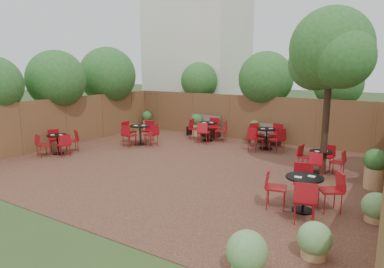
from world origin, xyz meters
The scene contains 12 objects.
ground centered at (0.00, 0.00, 0.00)m, with size 80.00×80.00×0.00m, color #354F23.
courtyard_paving centered at (0.00, 0.00, 0.01)m, with size 12.00×10.00×0.02m, color #3D2019.
fence_back centered at (0.00, 5.00, 1.00)m, with size 12.00×0.08×2.00m, color brown.
fence_left centered at (-6.00, 0.00, 1.00)m, with size 0.08×10.00×2.00m, color brown.
neighbour_building centered at (-4.50, 8.00, 4.00)m, with size 5.00×4.00×8.00m, color silver.
overhang_foliage centered at (-2.51, 2.66, 2.70)m, with size 15.66×10.34×2.74m.
courtyard_tree centered at (3.97, 1.47, 3.63)m, with size 2.58×2.48×4.94m.
park_bench_left centered at (-2.08, 4.63, 0.53)m, with size 1.66×0.69×1.00m.
park_bench_right centered at (0.95, 4.62, 0.46)m, with size 1.39×0.46×0.86m.
bistro_tables centered at (-0.06, 1.41, 0.48)m, with size 10.88×7.20×0.96m.
planters centered at (-0.01, 3.43, 0.57)m, with size 11.48×4.32×1.09m.
low_shrubs centered at (4.84, -3.40, 0.34)m, with size 2.16×3.88×0.72m.
Camera 1 is at (6.16, -9.41, 3.28)m, focal length 32.85 mm.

